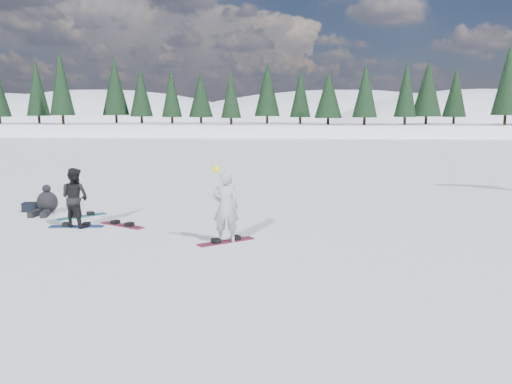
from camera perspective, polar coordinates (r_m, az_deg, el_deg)
ground at (r=13.76m, az=-5.64°, el=-4.38°), size 420.00×420.00×0.00m
alpine_backdrop at (r=203.56m, az=0.60°, el=4.37°), size 412.50×227.00×53.20m
snowboarder_woman at (r=12.29m, az=-3.49°, el=-1.69°), size 0.72×0.54×1.93m
snowboarder_man at (r=14.80m, az=-20.00°, el=-0.61°), size 0.97×0.85×1.68m
seated_rider at (r=17.19m, az=-22.83°, el=-1.12°), size 0.72×1.13×0.92m
gear_bag at (r=17.78m, az=-24.41°, el=-1.57°), size 0.50×0.38×0.30m
snowboard_woman at (r=12.49m, az=-3.44°, el=-5.69°), size 1.37×1.13×0.03m
snowboard_man at (r=14.95m, az=-19.83°, el=-3.73°), size 1.52×0.44×0.03m
snowboard_loose_a at (r=16.30m, az=-19.29°, el=-2.66°), size 1.25×1.27×0.03m
snowboard_loose_b at (r=14.72m, az=-15.03°, el=-3.70°), size 1.46×0.94×0.03m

